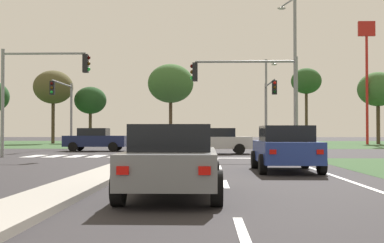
% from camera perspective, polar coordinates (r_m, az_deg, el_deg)
% --- Properties ---
extents(ground_plane, '(200.00, 200.00, 0.00)m').
position_cam_1_polar(ground_plane, '(32.46, -3.66, -3.54)').
color(ground_plane, '#282628').
extents(median_island_near, '(1.20, 22.00, 0.14)m').
position_cam_1_polar(median_island_near, '(13.69, -11.18, -6.42)').
color(median_island_near, gray).
rests_on(median_island_near, ground).
extents(median_island_far, '(1.20, 36.00, 0.14)m').
position_cam_1_polar(median_island_far, '(57.39, -1.32, -2.46)').
color(median_island_far, gray).
rests_on(median_island_far, ground).
extents(lane_dash_near, '(0.14, 2.00, 0.01)m').
position_cam_1_polar(lane_dash_near, '(6.85, 5.69, -12.26)').
color(lane_dash_near, silver).
rests_on(lane_dash_near, ground).
extents(lane_dash_second, '(0.14, 2.00, 0.01)m').
position_cam_1_polar(lane_dash_second, '(12.79, 3.81, -7.11)').
color(lane_dash_second, silver).
rests_on(lane_dash_second, ground).
extents(lane_dash_third, '(0.14, 2.00, 0.01)m').
position_cam_1_polar(lane_dash_third, '(18.76, 3.14, -5.23)').
color(lane_dash_third, silver).
rests_on(lane_dash_third, ground).
extents(lane_dash_fourth, '(0.14, 2.00, 0.01)m').
position_cam_1_polar(lane_dash_fourth, '(24.75, 2.79, -4.26)').
color(lane_dash_fourth, silver).
rests_on(lane_dash_fourth, ground).
extents(edge_line_right, '(0.14, 24.00, 0.01)m').
position_cam_1_polar(edge_line_right, '(14.85, 16.69, -6.24)').
color(edge_line_right, silver).
rests_on(edge_line_right, ground).
extents(stop_bar_near, '(6.40, 0.50, 0.01)m').
position_cam_1_polar(stop_bar_near, '(25.34, 3.45, -4.18)').
color(stop_bar_near, silver).
rests_on(stop_bar_near, ground).
extents(crosswalk_bar_near, '(0.70, 2.80, 0.01)m').
position_cam_1_polar(crosswalk_bar_near, '(28.72, -17.51, -3.78)').
color(crosswalk_bar_near, silver).
rests_on(crosswalk_bar_near, ground).
extents(crosswalk_bar_second, '(0.70, 2.80, 0.01)m').
position_cam_1_polar(crosswalk_bar_second, '(28.36, -15.31, -3.83)').
color(crosswalk_bar_second, silver).
rests_on(crosswalk_bar_second, ground).
extents(crosswalk_bar_third, '(0.70, 2.80, 0.01)m').
position_cam_1_polar(crosswalk_bar_third, '(28.05, -13.06, -3.87)').
color(crosswalk_bar_third, silver).
rests_on(crosswalk_bar_third, ground).
extents(crosswalk_bar_fourth, '(0.70, 2.80, 0.01)m').
position_cam_1_polar(crosswalk_bar_fourth, '(27.78, -10.76, -3.90)').
color(crosswalk_bar_fourth, silver).
rests_on(crosswalk_bar_fourth, ground).
extents(crosswalk_bar_fifth, '(0.70, 2.80, 0.01)m').
position_cam_1_polar(crosswalk_bar_fifth, '(27.55, -8.42, -3.93)').
color(crosswalk_bar_fifth, silver).
rests_on(crosswalk_bar_fifth, ground).
extents(crosswalk_bar_sixth, '(0.70, 2.80, 0.01)m').
position_cam_1_polar(crosswalk_bar_sixth, '(27.37, -6.04, -3.96)').
color(crosswalk_bar_sixth, silver).
rests_on(crosswalk_bar_sixth, ground).
extents(car_silver_near, '(4.30, 2.07, 1.56)m').
position_cam_1_polar(car_silver_near, '(30.39, 2.81, -2.20)').
color(car_silver_near, '#B7B7BC').
rests_on(car_silver_near, ground).
extents(car_grey_second, '(1.97, 4.36, 1.47)m').
position_cam_1_polar(car_grey_second, '(10.26, -2.22, -4.37)').
color(car_grey_second, slate).
rests_on(car_grey_second, ground).
extents(car_blue_third, '(2.04, 4.19, 1.53)m').
position_cam_1_polar(car_blue_third, '(17.11, 10.60, -2.99)').
color(car_blue_third, navy).
rests_on(car_blue_third, ground).
extents(car_navy_fourth, '(4.30, 2.08, 1.59)m').
position_cam_1_polar(car_navy_fourth, '(35.47, -10.93, -2.01)').
color(car_navy_fourth, '#161E47').
rests_on(car_navy_fourth, ground).
extents(car_white_seventh, '(2.00, 4.60, 1.57)m').
position_cam_1_polar(car_white_seventh, '(57.24, -3.53, -1.73)').
color(car_white_seventh, silver).
rests_on(car_white_seventh, ground).
extents(traffic_signal_near_right, '(5.52, 0.32, 5.19)m').
position_cam_1_polar(traffic_signal_near_right, '(25.91, 7.15, 3.94)').
color(traffic_signal_near_right, gray).
rests_on(traffic_signal_near_right, ground).
extents(traffic_signal_far_left, '(0.32, 5.19, 5.14)m').
position_cam_1_polar(traffic_signal_far_left, '(38.48, -14.35, 2.21)').
color(traffic_signal_far_left, gray).
rests_on(traffic_signal_far_left, ground).
extents(traffic_signal_far_right, '(0.32, 5.33, 5.11)m').
position_cam_1_polar(traffic_signal_far_right, '(37.20, 8.76, 2.29)').
color(traffic_signal_far_right, gray).
rests_on(traffic_signal_far_right, ground).
extents(traffic_signal_near_left, '(4.69, 0.32, 5.66)m').
position_cam_1_polar(traffic_signal_near_left, '(27.33, -17.47, 4.25)').
color(traffic_signal_near_left, gray).
rests_on(traffic_signal_near_left, ground).
extents(street_lamp_second, '(0.89, 2.40, 9.85)m').
position_cam_1_polar(street_lamp_second, '(32.40, 11.50, 6.22)').
color(street_lamp_second, gray).
rests_on(street_lamp_second, ground).
extents(street_lamp_third, '(1.41, 2.26, 8.12)m').
position_cam_1_polar(street_lamp_third, '(47.48, 8.55, 2.78)').
color(street_lamp_third, gray).
rests_on(street_lamp_third, ground).
extents(pedestrian_at_median, '(0.34, 0.34, 1.80)m').
position_cam_1_polar(pedestrian_at_median, '(42.50, -2.66, -1.32)').
color(pedestrian_at_median, '#9E8966').
rests_on(pedestrian_at_median, median_island_far).
extents(fastfood_pole_sign, '(1.80, 0.40, 13.22)m').
position_cam_1_polar(fastfood_pole_sign, '(57.27, 19.26, 7.08)').
color(fastfood_pole_sign, red).
rests_on(fastfood_pole_sign, ground).
extents(treeline_second, '(4.54, 4.54, 8.47)m').
position_cam_1_polar(treeline_second, '(60.38, -15.51, 3.76)').
color(treeline_second, '#423323').
rests_on(treeline_second, ground).
extents(treeline_third, '(3.87, 3.87, 6.83)m').
position_cam_1_polar(treeline_third, '(62.04, -11.49, 2.35)').
color(treeline_third, '#423323').
rests_on(treeline_third, ground).
extents(treeline_fourth, '(5.08, 5.08, 8.90)m').
position_cam_1_polar(treeline_fourth, '(55.94, -2.44, 4.32)').
color(treeline_fourth, '#423323').
rests_on(treeline_fourth, ground).
extents(treeline_fifth, '(3.67, 3.67, 9.11)m').
position_cam_1_polar(treeline_fifth, '(62.72, 12.87, 4.45)').
color(treeline_fifth, '#423323').
rests_on(treeline_fifth, ground).
extents(treeline_sixth, '(4.43, 4.43, 7.94)m').
position_cam_1_polar(treeline_sixth, '(58.95, 20.40, 3.44)').
color(treeline_sixth, '#423323').
rests_on(treeline_sixth, ground).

